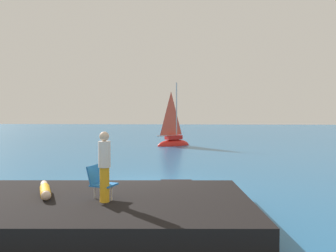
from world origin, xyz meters
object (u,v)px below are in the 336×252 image
Objects in this scene: person_sunbather at (45,190)px; beach_chair at (100,181)px; sailboat_near at (173,142)px; person_standing at (104,164)px.

beach_chair is at bearing -128.35° from person_sunbather.
beach_chair is at bearing -128.12° from sailboat_near.
person_standing reaches higher than person_sunbather.
person_sunbather is at bearing -175.33° from beach_chair.
person_sunbather is (-1.87, -18.96, 0.32)m from sailboat_near.
person_standing is at bearing -127.56° from sailboat_near.
sailboat_near is 7.22× the size of beach_chair.
person_standing is 2.03× the size of beach_chair.
beach_chair is (-0.19, 0.24, -0.42)m from person_standing.
person_sunbather is 1.91m from person_standing.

